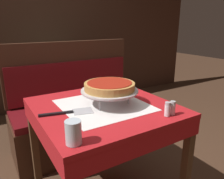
# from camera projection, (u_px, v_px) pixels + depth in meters

# --- Properties ---
(dining_table_front) EXTENTS (0.84, 0.84, 0.77)m
(dining_table_front) POSITION_uv_depth(u_px,v_px,m) (104.00, 118.00, 1.44)
(dining_table_front) COLOR red
(dining_table_front) RESTS_ON ground_plane
(dining_table_rear) EXTENTS (0.71, 0.71, 0.77)m
(dining_table_rear) POSITION_uv_depth(u_px,v_px,m) (60.00, 72.00, 2.86)
(dining_table_rear) COLOR #1E6B33
(dining_table_rear) RESTS_ON ground_plane
(booth_bench) EXTENTS (1.33, 0.51, 1.10)m
(booth_bench) POSITION_uv_depth(u_px,v_px,m) (79.00, 118.00, 2.28)
(booth_bench) COLOR #3D2316
(booth_bench) RESTS_ON ground_plane
(back_wall_panel) EXTENTS (6.00, 0.04, 2.40)m
(back_wall_panel) POSITION_uv_depth(u_px,v_px,m) (28.00, 29.00, 3.05)
(back_wall_panel) COLOR #3D2319
(back_wall_panel) RESTS_ON ground_plane
(pizza_pan_stand) EXTENTS (0.37, 0.37, 0.10)m
(pizza_pan_stand) POSITION_uv_depth(u_px,v_px,m) (110.00, 91.00, 1.40)
(pizza_pan_stand) COLOR #ADADB2
(pizza_pan_stand) RESTS_ON dining_table_front
(deep_dish_pizza) EXTENTS (0.32, 0.32, 0.05)m
(deep_dish_pizza) POSITION_uv_depth(u_px,v_px,m) (110.00, 86.00, 1.39)
(deep_dish_pizza) COLOR #C68E47
(deep_dish_pizza) RESTS_ON pizza_pan_stand
(pizza_server) EXTENTS (0.32, 0.13, 0.01)m
(pizza_server) POSITION_uv_depth(u_px,v_px,m) (69.00, 112.00, 1.29)
(pizza_server) COLOR #BCBCC1
(pizza_server) RESTS_ON dining_table_front
(water_glass_near) EXTENTS (0.07, 0.07, 0.11)m
(water_glass_near) POSITION_uv_depth(u_px,v_px,m) (73.00, 132.00, 0.95)
(water_glass_near) COLOR silver
(water_glass_near) RESTS_ON dining_table_front
(salt_shaker) EXTENTS (0.03, 0.03, 0.08)m
(salt_shaker) POSITION_uv_depth(u_px,v_px,m) (168.00, 109.00, 1.24)
(salt_shaker) COLOR silver
(salt_shaker) RESTS_ON dining_table_front
(pepper_shaker) EXTENTS (0.03, 0.03, 0.08)m
(pepper_shaker) POSITION_uv_depth(u_px,v_px,m) (173.00, 108.00, 1.26)
(pepper_shaker) COLOR silver
(pepper_shaker) RESTS_ON dining_table_front
(condiment_caddy) EXTENTS (0.11, 0.11, 0.17)m
(condiment_caddy) POSITION_uv_depth(u_px,v_px,m) (62.00, 58.00, 2.92)
(condiment_caddy) COLOR black
(condiment_caddy) RESTS_ON dining_table_rear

